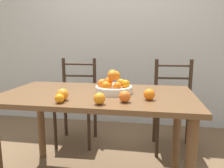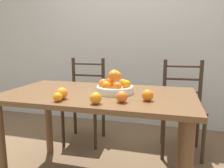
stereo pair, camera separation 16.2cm
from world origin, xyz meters
name	(u,v)px [view 2 (the right image)]	position (x,y,z in m)	size (l,w,h in m)	color
wall_back	(132,33)	(0.00, 1.48, 1.30)	(8.00, 0.06, 2.60)	beige
dining_table	(98,107)	(0.00, 0.00, 0.66)	(1.50, 0.83, 0.78)	brown
fruit_bowl	(114,86)	(0.13, 0.03, 0.83)	(0.29, 0.29, 0.18)	silver
orange_loose_0	(148,95)	(0.41, -0.15, 0.82)	(0.08, 0.08, 0.08)	orange
orange_loose_1	(58,97)	(-0.17, -0.33, 0.81)	(0.06, 0.06, 0.06)	orange
orange_loose_2	(62,93)	(-0.18, -0.26, 0.82)	(0.08, 0.08, 0.08)	orange
orange_loose_3	(122,97)	(0.25, -0.24, 0.81)	(0.08, 0.08, 0.08)	orange
orange_loose_4	(96,98)	(0.09, -0.31, 0.81)	(0.08, 0.08, 0.08)	orange
chair_left	(85,101)	(-0.42, 0.75, 0.48)	(0.44, 0.42, 0.99)	#382619
chair_right	(182,108)	(0.68, 0.75, 0.48)	(0.44, 0.42, 0.99)	#382619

